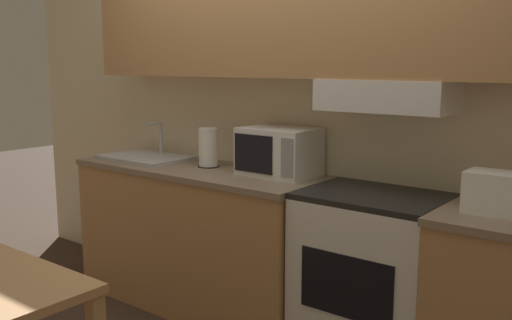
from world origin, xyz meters
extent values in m
plane|color=#3D2D23|center=(0.00, 0.00, 0.00)|extent=(16.00, 16.00, 0.00)
cube|color=beige|center=(0.00, 0.03, 1.27)|extent=(5.35, 0.05, 2.55)
cube|color=tan|center=(0.00, -0.16, 1.79)|extent=(2.95, 0.32, 0.60)
cube|color=white|center=(0.60, -0.16, 1.41)|extent=(0.68, 0.34, 0.16)
cube|color=tan|center=(-0.62, -0.29, 0.44)|extent=(1.70, 0.57, 0.89)
cube|color=#84705B|center=(-0.62, -0.29, 0.91)|extent=(1.72, 0.59, 0.04)
cube|color=tan|center=(1.22, -0.29, 0.44)|extent=(0.50, 0.57, 0.89)
cube|color=#84705B|center=(1.22, -0.29, 0.91)|extent=(0.52, 0.59, 0.04)
cube|color=white|center=(0.60, -0.27, 0.45)|extent=(0.71, 0.54, 0.90)
cube|color=black|center=(0.60, -0.27, 0.91)|extent=(0.71, 0.54, 0.03)
cube|color=black|center=(0.60, -0.54, 0.52)|extent=(0.50, 0.01, 0.31)
cylinder|color=black|center=(0.44, -0.38, 0.92)|extent=(0.10, 0.10, 0.01)
cylinder|color=black|center=(0.76, -0.38, 0.92)|extent=(0.10, 0.10, 0.01)
cylinder|color=black|center=(0.44, -0.16, 0.92)|extent=(0.10, 0.10, 0.01)
cylinder|color=black|center=(0.76, -0.16, 0.92)|extent=(0.10, 0.10, 0.01)
cube|color=white|center=(-0.06, -0.17, 1.07)|extent=(0.44, 0.31, 0.28)
cube|color=black|center=(-0.13, -0.33, 1.07)|extent=(0.27, 0.01, 0.22)
cube|color=gray|center=(0.11, -0.33, 1.07)|extent=(0.08, 0.01, 0.22)
cube|color=white|center=(1.19, -0.30, 1.02)|extent=(0.25, 0.17, 0.19)
cube|color=black|center=(1.06, -0.30, 1.05)|extent=(0.01, 0.02, 0.02)
cube|color=black|center=(1.11, -0.30, 1.11)|extent=(0.04, 0.12, 0.01)
cube|color=black|center=(1.17, -0.30, 1.11)|extent=(0.04, 0.12, 0.01)
cube|color=black|center=(1.22, -0.30, 1.11)|extent=(0.04, 0.12, 0.01)
cube|color=#B7BABF|center=(-1.11, -0.29, 0.94)|extent=(0.59, 0.40, 0.02)
cube|color=#4C4F54|center=(-1.11, -0.31, 0.94)|extent=(0.50, 0.30, 0.01)
cylinder|color=#B7BABF|center=(-1.11, -0.14, 1.06)|extent=(0.02, 0.02, 0.21)
cylinder|color=#B7BABF|center=(-1.11, -0.20, 1.16)|extent=(0.02, 0.12, 0.02)
cylinder|color=black|center=(-0.57, -0.23, 0.93)|extent=(0.14, 0.14, 0.01)
cylinder|color=white|center=(-0.57, -0.23, 1.05)|extent=(0.12, 0.12, 0.24)
camera|label=1|loc=(1.86, -2.85, 1.58)|focal=40.00mm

